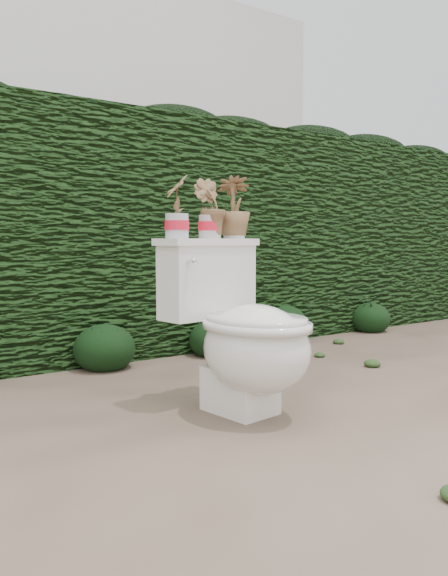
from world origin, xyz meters
TOP-DOWN VIEW (x-y plane):
  - ground at (0.00, 0.00)m, footprint 60.00×60.00m
  - hedge at (0.00, 1.60)m, footprint 8.00×1.00m
  - toilet at (0.16, -0.15)m, footprint 0.53×0.73m
  - potted_plant_left at (-0.05, 0.07)m, footprint 0.14×0.16m
  - potted_plant_center at (0.14, 0.09)m, footprint 0.19×0.19m
  - potted_plant_right at (0.30, 0.11)m, footprint 0.20×0.20m
  - liriope_clump_3 at (0.01, 1.04)m, footprint 0.37×0.37m
  - liriope_clump_4 at (0.76, 0.98)m, footprint 0.33×0.33m
  - liriope_clump_5 at (1.50, 1.13)m, footprint 0.39×0.39m
  - liriope_clump_6 at (2.42, 1.05)m, footprint 0.34×0.34m

SIDE VIEW (x-z plane):
  - ground at x=0.00m, z-range 0.00..0.00m
  - liriope_clump_4 at x=0.76m, z-range 0.00..0.27m
  - liriope_clump_6 at x=2.42m, z-range 0.00..0.27m
  - liriope_clump_3 at x=0.01m, z-range 0.00..0.30m
  - liriope_clump_5 at x=1.50m, z-range 0.00..0.31m
  - toilet at x=0.16m, z-range -0.03..0.74m
  - hedge at x=0.00m, z-range 0.00..1.60m
  - potted_plant_left at x=-0.05m, z-range 0.78..1.04m
  - potted_plant_center at x=0.14m, z-range 0.78..1.05m
  - potted_plant_right at x=0.30m, z-range 0.78..1.06m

